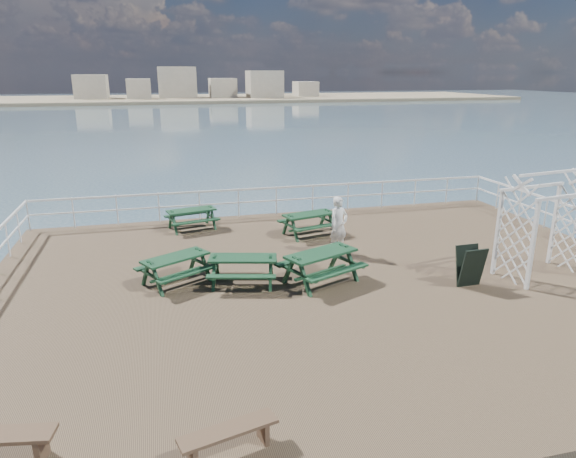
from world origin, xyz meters
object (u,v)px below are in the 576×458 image
Objects in this scene: picnic_table_c at (309,219)px; picnic_table_d at (243,264)px; trellis_arbor at (545,230)px; picnic_table_a at (176,264)px; picnic_table_b at (192,215)px; flat_bench_near at (229,435)px; person at (339,226)px; picnic_table_e at (321,260)px.

picnic_table_c is 4.64m from picnic_table_d.
picnic_table_d is 8.05m from trellis_arbor.
picnic_table_d is at bearing -45.08° from picnic_table_a.
picnic_table_a is 1.75m from picnic_table_d.
picnic_table_a reaches higher than picnic_table_b.
picnic_table_d is at bearing -142.57° from picnic_table_c.
trellis_arbor reaches higher than picnic_table_d.
picnic_table_b is 4.16m from picnic_table_c.
flat_bench_near is (-0.29, -11.45, -0.20)m from picnic_table_b.
flat_bench_near is 0.52× the size of trellis_arbor.
picnic_table_a reaches higher than flat_bench_near.
trellis_arbor is (9.13, 4.75, 0.96)m from flat_bench_near.
picnic_table_d is 1.35× the size of flat_bench_near.
flat_bench_near is at bearing -161.79° from trellis_arbor.
person reaches higher than flat_bench_near.
flat_bench_near is at bearing -140.75° from person.
picnic_table_c is at bearing 125.73° from trellis_arbor.
person reaches higher than picnic_table_b.
flat_bench_near is (-1.23, -6.14, -0.23)m from picnic_table_d.
picnic_table_a is at bearing 172.10° from person.
picnic_table_c is 1.36× the size of flat_bench_near.
picnic_table_e is at bearing 46.29° from flat_bench_near.
person is at bearing -95.34° from picnic_table_c.
person is (0.32, -2.02, 0.34)m from picnic_table_c.
picnic_table_c is at bearing 54.59° from picnic_table_e.
picnic_table_e is at bearing -75.85° from picnic_table_b.
picnic_table_b is 11.45m from flat_bench_near.
picnic_table_b is at bearing 94.09° from picnic_table_e.
picnic_table_e is at bearing -42.45° from picnic_table_a.
trellis_arbor is at bearing 13.07° from flat_bench_near.
picnic_table_b is 1.08× the size of person.
picnic_table_a is 1.46× the size of flat_bench_near.
person is (4.87, 1.14, 0.35)m from picnic_table_a.
picnic_table_b is at bearing 74.13° from flat_bench_near.
trellis_arbor is at bearing -59.33° from picnic_table_c.
picnic_table_e is 1.60× the size of flat_bench_near.
picnic_table_a is at bearing -111.87° from picnic_table_b.
trellis_arbor reaches higher than picnic_table_c.
picnic_table_a is 1.23× the size of person.
picnic_table_d is 1.14× the size of person.
picnic_table_c is 10.61m from flat_bench_near.
trellis_arbor is (8.84, -6.70, 0.76)m from picnic_table_b.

